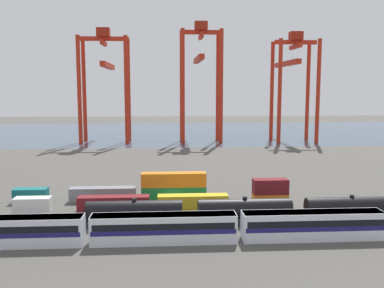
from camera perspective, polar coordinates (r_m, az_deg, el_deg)
ground_plane at (r=117.89m, az=-2.90°, el=-2.84°), size 420.00×420.00×0.00m
harbour_water at (r=207.39m, az=-3.27°, el=1.57°), size 400.00×110.00×0.01m
passenger_train at (r=59.73m, az=-3.72°, el=-10.88°), size 60.85×3.14×3.90m
freight_tank_row at (r=70.05m, az=13.87°, el=-8.45°), size 65.30×2.80×4.26m
shipping_container_1 at (r=78.25m, az=-20.27°, el=-7.56°), size 6.04×2.44×2.60m
shipping_container_2 at (r=75.54m, az=-10.29°, el=-7.74°), size 12.10×2.44×2.60m
shipping_container_3 at (r=75.20m, az=0.10°, el=-7.69°), size 12.10×2.44×2.60m
shipping_container_4 at (r=77.26m, az=10.26°, el=-7.40°), size 6.04×2.44×2.60m
shipping_container_5 at (r=76.65m, az=10.30°, el=-5.52°), size 6.04×2.44×2.60m
shipping_container_7 at (r=85.17m, az=-20.50°, el=-6.37°), size 6.04×2.44×2.60m
shipping_container_8 at (r=82.35m, az=-11.66°, el=-6.52°), size 12.10×2.44×2.60m
shipping_container_9 at (r=81.58m, az=-2.43°, el=-6.50°), size 12.10×2.44×2.60m
shipping_container_10 at (r=80.99m, az=-2.44°, el=-4.71°), size 12.10×2.44×2.60m
gantry_crane_west at (r=171.89m, az=-11.39°, el=8.98°), size 18.87×33.13×43.40m
gantry_crane_central at (r=171.03m, az=1.12°, el=9.64°), size 16.07×33.19×46.10m
gantry_crane_east at (r=178.06m, az=13.17°, el=8.84°), size 16.47×34.44×42.61m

